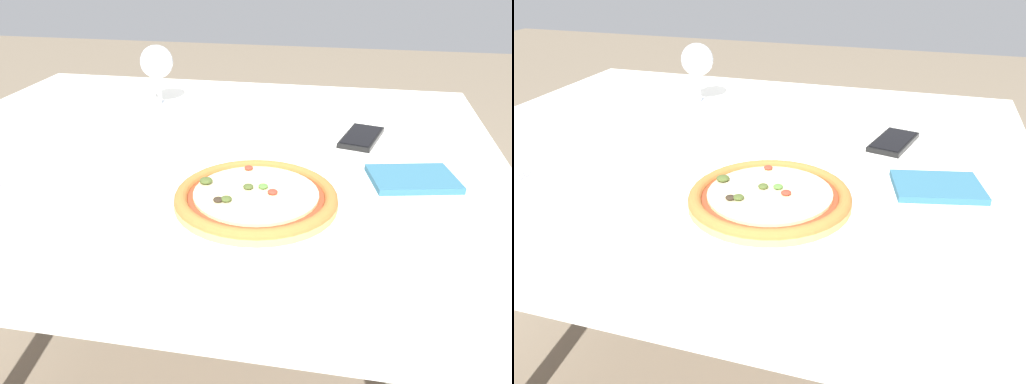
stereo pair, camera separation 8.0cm
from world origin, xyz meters
The scene contains 5 objects.
dining_table centered at (0.00, 0.00, 0.65)m, with size 1.25×1.10×0.73m.
pizza_plate centered at (0.17, -0.23, 0.75)m, with size 0.31×0.31×0.04m.
wine_glass_far_left centered at (-0.18, 0.28, 0.84)m, with size 0.08×0.08×0.16m.
cell_phone centered at (0.34, 0.12, 0.74)m, with size 0.10×0.16×0.01m.
napkin_folded centered at (0.43, -0.08, 0.74)m, with size 0.17×0.14×0.01m.
Camera 1 is at (0.30, -0.93, 1.13)m, focal length 35.00 mm.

